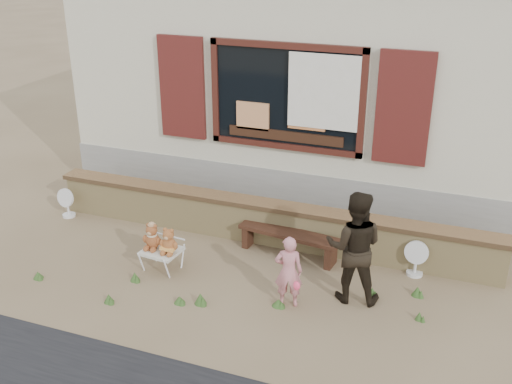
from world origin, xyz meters
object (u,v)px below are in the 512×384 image
at_px(bench, 289,238).
at_px(teddy_bear_right, 169,240).
at_px(adult, 354,247).
at_px(teddy_bear_left, 152,236).
at_px(folding_chair, 162,252).
at_px(child, 289,271).

distance_m(bench, teddy_bear_right, 1.77).
bearing_deg(teddy_bear_right, bench, 41.75).
bearing_deg(adult, teddy_bear_left, -3.54).
distance_m(folding_chair, teddy_bear_left, 0.26).
bearing_deg(bench, teddy_bear_left, -142.19).
xyz_separation_m(bench, folding_chair, (-1.56, -1.01, -0.00)).
bearing_deg(adult, folding_chair, -3.01).
xyz_separation_m(folding_chair, teddy_bear_left, (-0.14, 0.01, 0.22)).
xyz_separation_m(folding_chair, adult, (2.67, 0.22, 0.48)).
bearing_deg(teddy_bear_right, folding_chair, -180.00).
height_order(teddy_bear_left, teddy_bear_right, teddy_bear_left).
distance_m(teddy_bear_left, child, 2.09).
xyz_separation_m(bench, adult, (1.11, -0.79, 0.48)).
height_order(teddy_bear_right, adult, adult).
bearing_deg(bench, teddy_bear_right, -136.76).
height_order(folding_chair, teddy_bear_right, teddy_bear_right).
distance_m(child, adult, 0.89).
relative_size(bench, adult, 1.02).
height_order(bench, adult, adult).
relative_size(folding_chair, teddy_bear_right, 1.45).
height_order(bench, teddy_bear_right, teddy_bear_right).
height_order(teddy_bear_right, child, child).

